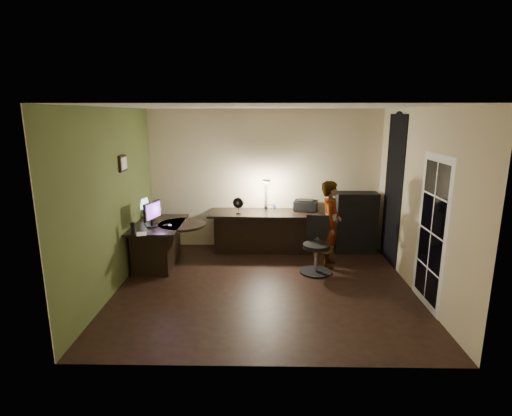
{
  "coord_description": "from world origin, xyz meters",
  "views": [
    {
      "loc": [
        -0.03,
        -5.72,
        2.61
      ],
      "look_at": [
        -0.15,
        1.05,
        1.0
      ],
      "focal_mm": 28.0,
      "sensor_mm": 36.0,
      "label": 1
    }
  ],
  "objects_px": {
    "desk_right": "(264,232)",
    "office_chair": "(317,246)",
    "person": "(330,224)",
    "monitor": "(152,218)",
    "cabinet": "(356,222)",
    "desk_left": "(160,245)"
  },
  "relations": [
    {
      "from": "desk_right",
      "to": "monitor",
      "type": "xyz_separation_m",
      "value": [
        -1.87,
        -0.98,
        0.53
      ]
    },
    {
      "from": "desk_right",
      "to": "office_chair",
      "type": "height_order",
      "value": "office_chair"
    },
    {
      "from": "cabinet",
      "to": "office_chair",
      "type": "relative_size",
      "value": 1.22
    },
    {
      "from": "desk_right",
      "to": "office_chair",
      "type": "xyz_separation_m",
      "value": [
        0.87,
        -1.06,
        0.08
      ]
    },
    {
      "from": "desk_right",
      "to": "cabinet",
      "type": "height_order",
      "value": "cabinet"
    },
    {
      "from": "desk_left",
      "to": "desk_right",
      "type": "relative_size",
      "value": 0.63
    },
    {
      "from": "monitor",
      "to": "office_chair",
      "type": "relative_size",
      "value": 0.49
    },
    {
      "from": "desk_left",
      "to": "person",
      "type": "relative_size",
      "value": 0.88
    },
    {
      "from": "desk_left",
      "to": "monitor",
      "type": "xyz_separation_m",
      "value": [
        -0.05,
        -0.22,
        0.54
      ]
    },
    {
      "from": "desk_left",
      "to": "desk_right",
      "type": "xyz_separation_m",
      "value": [
        1.82,
        0.76,
        0.01
      ]
    },
    {
      "from": "office_chair",
      "to": "person",
      "type": "height_order",
      "value": "person"
    },
    {
      "from": "cabinet",
      "to": "person",
      "type": "relative_size",
      "value": 0.77
    },
    {
      "from": "desk_right",
      "to": "monitor",
      "type": "bearing_deg",
      "value": -151.35
    },
    {
      "from": "desk_right",
      "to": "person",
      "type": "distance_m",
      "value": 1.39
    },
    {
      "from": "desk_left",
      "to": "office_chair",
      "type": "relative_size",
      "value": 1.39
    },
    {
      "from": "desk_right",
      "to": "office_chair",
      "type": "relative_size",
      "value": 2.2
    },
    {
      "from": "monitor",
      "to": "office_chair",
      "type": "bearing_deg",
      "value": 15.49
    },
    {
      "from": "desk_right",
      "to": "cabinet",
      "type": "relative_size",
      "value": 1.8
    },
    {
      "from": "desk_left",
      "to": "monitor",
      "type": "distance_m",
      "value": 0.58
    },
    {
      "from": "desk_right",
      "to": "cabinet",
      "type": "bearing_deg",
      "value": 2.35
    },
    {
      "from": "cabinet",
      "to": "monitor",
      "type": "relative_size",
      "value": 2.5
    },
    {
      "from": "desk_right",
      "to": "person",
      "type": "xyz_separation_m",
      "value": [
        1.14,
        -0.71,
        0.36
      ]
    }
  ]
}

